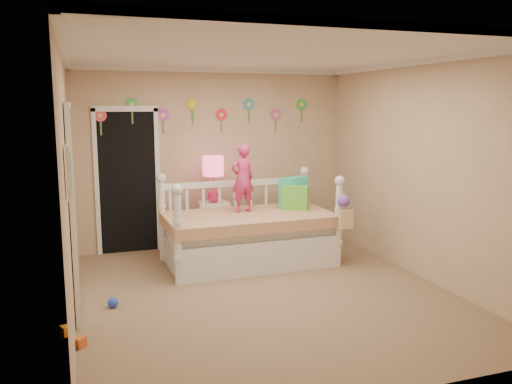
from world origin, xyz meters
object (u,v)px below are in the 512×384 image
object	(u,v)px
table_lamp	(213,172)
nightstand	(214,227)
child	(243,178)
daybed	(249,219)

from	to	relation	value
table_lamp	nightstand	bearing A→B (deg)	0.00
child	nightstand	distance (m)	1.00
daybed	child	bearing A→B (deg)	105.90
child	nightstand	world-z (taller)	child
daybed	nightstand	world-z (taller)	daybed
child	table_lamp	xyz separation A→B (m)	(-0.25, 0.59, 0.03)
child	nightstand	size ratio (longest dim) A/B	1.26
daybed	child	size ratio (longest dim) A/B	2.46
child	nightstand	xyz separation A→B (m)	(-0.25, 0.59, -0.76)
daybed	child	distance (m)	0.54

